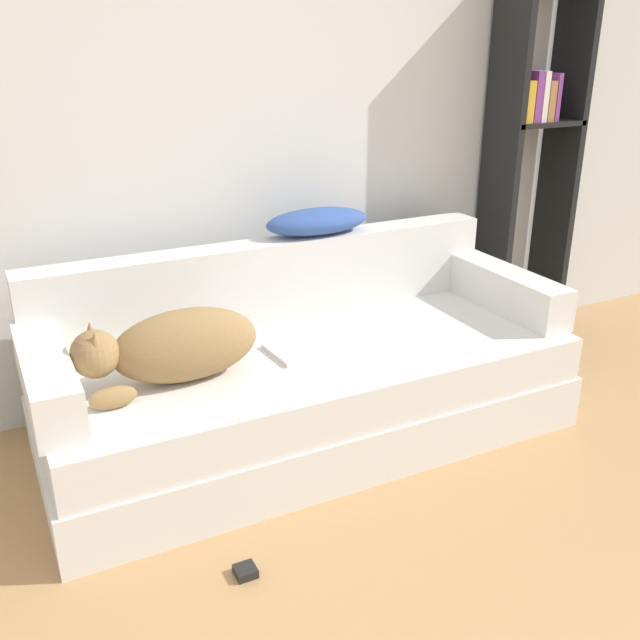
# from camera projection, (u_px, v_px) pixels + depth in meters

# --- Properties ---
(wall_back) EXTENTS (7.93, 0.06, 2.70)m
(wall_back) POSITION_uv_depth(u_px,v_px,m) (223.00, 82.00, 2.91)
(wall_back) COLOR silver
(wall_back) RESTS_ON ground_plane
(couch) EXTENTS (2.08, 0.88, 0.39)m
(couch) POSITION_uv_depth(u_px,v_px,m) (309.00, 393.00, 2.86)
(couch) COLOR silver
(couch) RESTS_ON ground_plane
(couch_backrest) EXTENTS (2.04, 0.15, 0.34)m
(couch_backrest) POSITION_uv_depth(u_px,v_px,m) (271.00, 280.00, 3.03)
(couch_backrest) COLOR silver
(couch_backrest) RESTS_ON couch
(couch_arm_left) EXTENTS (0.15, 0.69, 0.18)m
(couch_arm_left) POSITION_uv_depth(u_px,v_px,m) (46.00, 377.00, 2.35)
(couch_arm_left) COLOR silver
(couch_arm_left) RESTS_ON couch
(couch_arm_right) EXTENTS (0.15, 0.69, 0.18)m
(couch_arm_right) POSITION_uv_depth(u_px,v_px,m) (505.00, 289.00, 3.15)
(couch_arm_right) COLOR silver
(couch_arm_right) RESTS_ON couch
(dog) EXTENTS (0.65, 0.24, 0.26)m
(dog) POSITION_uv_depth(u_px,v_px,m) (173.00, 347.00, 2.47)
(dog) COLOR olive
(dog) RESTS_ON couch
(laptop) EXTENTS (0.35, 0.24, 0.02)m
(laptop) POSITION_uv_depth(u_px,v_px,m) (312.00, 346.00, 2.77)
(laptop) COLOR silver
(laptop) RESTS_ON couch
(throw_pillow) EXTENTS (0.47, 0.21, 0.11)m
(throw_pillow) POSITION_uv_depth(u_px,v_px,m) (317.00, 221.00, 3.05)
(throw_pillow) COLOR #335199
(throw_pillow) RESTS_ON couch_backrest
(bookshelf) EXTENTS (0.43, 0.26, 1.82)m
(bookshelf) POSITION_uv_depth(u_px,v_px,m) (532.00, 144.00, 3.52)
(bookshelf) COLOR black
(bookshelf) RESTS_ON ground_plane
(power_adapter) EXTENTS (0.06, 0.06, 0.03)m
(power_adapter) POSITION_uv_depth(u_px,v_px,m) (245.00, 571.00, 2.17)
(power_adapter) COLOR black
(power_adapter) RESTS_ON ground_plane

